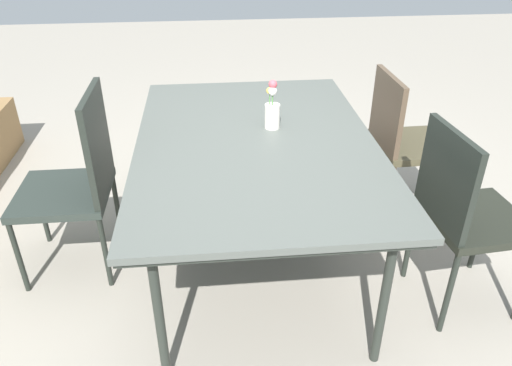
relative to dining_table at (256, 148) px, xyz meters
name	(u,v)px	position (x,y,z in m)	size (l,w,h in m)	color
ground_plane	(259,258)	(0.02, -0.02, -0.71)	(12.00, 12.00, 0.00)	gray
dining_table	(256,148)	(0.00, 0.00, 0.00)	(1.71, 1.16, 0.75)	#4C514C
chair_near_left	(464,209)	(-0.39, -0.92, -0.16)	(0.47, 0.47, 0.94)	black
chair_near_right	(404,137)	(0.38, -0.92, -0.16)	(0.45, 0.45, 0.92)	#433D2A
chair_far_side	(78,177)	(0.09, 0.90, -0.17)	(0.47, 0.47, 0.99)	#252D28
flower_vase	(272,109)	(0.14, -0.10, 0.14)	(0.08, 0.08, 0.25)	silver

